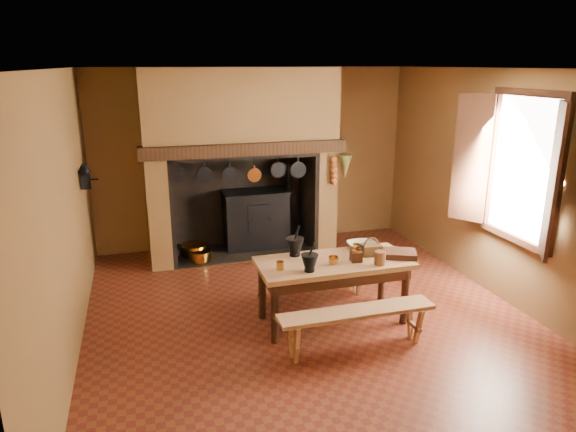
% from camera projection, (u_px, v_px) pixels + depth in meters
% --- Properties ---
extents(floor, '(5.50, 5.50, 0.00)m').
position_uv_depth(floor, '(307.00, 315.00, 6.06)').
color(floor, '#5F2D16').
rests_on(floor, ground).
extents(ceiling, '(5.50, 5.50, 0.00)m').
position_uv_depth(ceiling, '(310.00, 68.00, 5.26)').
color(ceiling, silver).
rests_on(ceiling, back_wall).
extents(back_wall, '(5.00, 0.02, 2.80)m').
position_uv_depth(back_wall, '(254.00, 158.00, 8.19)').
color(back_wall, brown).
rests_on(back_wall, floor).
extents(wall_left, '(0.02, 5.50, 2.80)m').
position_uv_depth(wall_left, '(64.00, 219.00, 4.98)').
color(wall_left, brown).
rests_on(wall_left, floor).
extents(wall_right, '(0.02, 5.50, 2.80)m').
position_uv_depth(wall_right, '(500.00, 186.00, 6.33)').
color(wall_right, brown).
rests_on(wall_right, floor).
extents(wall_front, '(5.00, 0.02, 2.80)m').
position_uv_depth(wall_front, '(451.00, 311.00, 3.13)').
color(wall_front, brown).
rests_on(wall_front, floor).
extents(chimney_breast, '(2.95, 0.96, 2.80)m').
position_uv_depth(chimney_breast, '(240.00, 137.00, 7.58)').
color(chimney_breast, brown).
rests_on(chimney_breast, floor).
extents(iron_range, '(1.12, 0.55, 1.60)m').
position_uv_depth(iron_range, '(256.00, 218.00, 8.16)').
color(iron_range, black).
rests_on(iron_range, floor).
extents(hearth_pans, '(0.51, 0.62, 0.20)m').
position_uv_depth(hearth_pans, '(195.00, 252.00, 7.79)').
color(hearth_pans, '#B07728').
rests_on(hearth_pans, floor).
extents(hanging_pans, '(1.92, 0.29, 0.27)m').
position_uv_depth(hanging_pans, '(245.00, 173.00, 7.24)').
color(hanging_pans, black).
rests_on(hanging_pans, chimney_breast).
extents(onion_string, '(0.12, 0.10, 0.46)m').
position_uv_depth(onion_string, '(334.00, 170.00, 7.59)').
color(onion_string, '#A1541D').
rests_on(onion_string, chimney_breast).
extents(herb_bunch, '(0.20, 0.20, 0.35)m').
position_uv_depth(herb_bunch, '(345.00, 166.00, 7.63)').
color(herb_bunch, olive).
rests_on(herb_bunch, chimney_breast).
extents(window, '(0.39, 1.75, 1.76)m').
position_uv_depth(window, '(515.00, 169.00, 5.83)').
color(window, white).
rests_on(window, wall_right).
extents(wall_coffee_mill, '(0.23, 0.16, 0.31)m').
position_uv_depth(wall_coffee_mill, '(85.00, 175.00, 6.40)').
color(wall_coffee_mill, black).
rests_on(wall_coffee_mill, wall_left).
extents(work_table, '(1.71, 0.76, 0.74)m').
position_uv_depth(work_table, '(333.00, 270.00, 5.75)').
color(work_table, tan).
rests_on(work_table, floor).
extents(bench_front, '(1.64, 0.29, 0.46)m').
position_uv_depth(bench_front, '(357.00, 320.00, 5.21)').
color(bench_front, tan).
rests_on(bench_front, floor).
extents(bench_back, '(1.35, 0.24, 0.38)m').
position_uv_depth(bench_back, '(316.00, 278.00, 6.37)').
color(bench_back, tan).
rests_on(bench_back, floor).
extents(mortar_large, '(0.21, 0.21, 0.36)m').
position_uv_depth(mortar_large, '(295.00, 246.00, 5.83)').
color(mortar_large, black).
rests_on(mortar_large, work_table).
extents(mortar_small, '(0.19, 0.19, 0.32)m').
position_uv_depth(mortar_small, '(310.00, 262.00, 5.39)').
color(mortar_small, black).
rests_on(mortar_small, work_table).
extents(coffee_grinder, '(0.16, 0.13, 0.18)m').
position_uv_depth(coffee_grinder, '(356.00, 256.00, 5.67)').
color(coffee_grinder, '#341C10').
rests_on(coffee_grinder, work_table).
extents(brass_mug_a, '(0.10, 0.10, 0.09)m').
position_uv_depth(brass_mug_a, '(280.00, 266.00, 5.45)').
color(brass_mug_a, '#B07728').
rests_on(brass_mug_a, work_table).
extents(brass_mug_b, '(0.10, 0.10, 0.09)m').
position_uv_depth(brass_mug_b, '(356.00, 248.00, 5.98)').
color(brass_mug_b, '#B07728').
rests_on(brass_mug_b, work_table).
extents(mixing_bowl, '(0.34, 0.34, 0.08)m').
position_uv_depth(mixing_bowl, '(362.00, 246.00, 6.05)').
color(mixing_bowl, '#BDBA92').
rests_on(mixing_bowl, work_table).
extents(stoneware_crock, '(0.14, 0.14, 0.15)m').
position_uv_depth(stoneware_crock, '(380.00, 258.00, 5.58)').
color(stoneware_crock, brown).
rests_on(stoneware_crock, work_table).
extents(glass_jar, '(0.10, 0.10, 0.14)m').
position_uv_depth(glass_jar, '(356.00, 255.00, 5.70)').
color(glass_jar, beige).
rests_on(glass_jar, work_table).
extents(wicker_basket, '(0.23, 0.18, 0.21)m').
position_uv_depth(wicker_basket, '(371.00, 249.00, 5.87)').
color(wicker_basket, '#492D16').
rests_on(wicker_basket, work_table).
extents(wooden_tray, '(0.46, 0.41, 0.07)m').
position_uv_depth(wooden_tray, '(399.00, 254.00, 5.83)').
color(wooden_tray, '#341C10').
rests_on(wooden_tray, work_table).
extents(brass_cup, '(0.14, 0.14, 0.09)m').
position_uv_depth(brass_cup, '(333.00, 260.00, 5.61)').
color(brass_cup, '#B07728').
rests_on(brass_cup, work_table).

